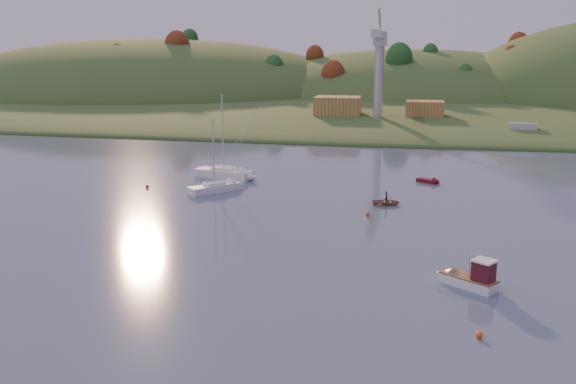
% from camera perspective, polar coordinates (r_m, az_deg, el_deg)
% --- Properties ---
extents(ground, '(500.00, 500.00, 0.00)m').
position_cam_1_polar(ground, '(41.43, -5.28, -15.53)').
color(ground, '#3D4A65').
rests_on(ground, ground).
extents(far_shore, '(620.00, 220.00, 1.50)m').
position_cam_1_polar(far_shore, '(265.78, 8.94, 8.59)').
color(far_shore, '#2C471C').
rests_on(far_shore, ground).
extents(shore_slope, '(640.00, 150.00, 7.00)m').
position_cam_1_polar(shore_slope, '(201.09, 8.14, 7.24)').
color(shore_slope, '#2C471C').
rests_on(shore_slope, ground).
extents(hill_left_far, '(120.00, 100.00, 32.00)m').
position_cam_1_polar(hill_left_far, '(303.18, -23.37, 8.22)').
color(hill_left_far, '#2C471C').
rests_on(hill_left_far, ground).
extents(hill_left, '(170.00, 140.00, 44.00)m').
position_cam_1_polar(hill_left, '(256.24, -12.13, 8.30)').
color(hill_left, '#2C471C').
rests_on(hill_left, ground).
extents(hill_center, '(140.00, 120.00, 36.00)m').
position_cam_1_polar(hill_center, '(245.63, 11.09, 8.16)').
color(hill_center, '#2C471C').
rests_on(hill_center, ground).
extents(hillside_trees, '(280.00, 50.00, 32.00)m').
position_cam_1_polar(hillside_trees, '(220.97, 8.44, 7.74)').
color(hillside_trees, '#1B4D1D').
rests_on(hillside_trees, ground).
extents(wharf, '(42.00, 16.00, 2.40)m').
position_cam_1_polar(wharf, '(158.03, 9.10, 6.10)').
color(wharf, slate).
rests_on(wharf, ground).
extents(shed_west, '(11.00, 8.00, 4.80)m').
position_cam_1_polar(shed_west, '(159.63, 4.45, 7.59)').
color(shed_west, olive).
rests_on(shed_west, wharf).
extents(shed_east, '(9.00, 7.00, 4.00)m').
position_cam_1_polar(shed_east, '(159.59, 12.06, 7.20)').
color(shed_east, olive).
rests_on(shed_east, wharf).
extents(dock_crane, '(3.20, 28.00, 20.30)m').
position_cam_1_polar(dock_crane, '(153.49, 8.11, 11.92)').
color(dock_crane, '#B7B7BC').
rests_on(dock_crane, wharf).
extents(fishing_boat, '(5.54, 4.69, 3.57)m').
position_cam_1_polar(fishing_boat, '(56.04, 15.43, -7.26)').
color(fishing_boat, white).
rests_on(fishing_boat, ground).
extents(sailboat_near, '(6.45, 7.03, 10.21)m').
position_cam_1_polar(sailboat_near, '(88.25, -6.56, 0.44)').
color(sailboat_near, white).
rests_on(sailboat_near, ground).
extents(sailboat_far, '(9.42, 5.18, 12.52)m').
position_cam_1_polar(sailboat_far, '(97.44, -5.74, 1.72)').
color(sailboat_far, white).
rests_on(sailboat_far, ground).
extents(canoe, '(3.84, 3.00, 0.73)m').
position_cam_1_polar(canoe, '(81.65, 8.74, -0.88)').
color(canoe, '#8F6C4F').
rests_on(canoe, ground).
extents(paddler, '(0.43, 0.59, 1.49)m').
position_cam_1_polar(paddler, '(81.56, 8.75, -0.62)').
color(paddler, black).
rests_on(paddler, ground).
extents(red_tender, '(3.78, 3.00, 1.25)m').
position_cam_1_polar(red_tender, '(95.64, 12.66, 0.93)').
color(red_tender, '#580C16').
rests_on(red_tender, ground).
extents(work_vessel, '(13.80, 6.53, 3.41)m').
position_cam_1_polar(work_vessel, '(145.82, 20.12, 4.91)').
color(work_vessel, slate).
rests_on(work_vessel, ground).
extents(buoy_0, '(0.50, 0.50, 0.50)m').
position_cam_1_polar(buoy_0, '(47.04, 16.64, -12.07)').
color(buoy_0, '#FF510D').
rests_on(buoy_0, ground).
extents(buoy_1, '(0.50, 0.50, 0.50)m').
position_cam_1_polar(buoy_1, '(76.14, 7.09, -1.94)').
color(buoy_1, '#FF510D').
rests_on(buoy_1, ground).
extents(buoy_2, '(0.50, 0.50, 0.50)m').
position_cam_1_polar(buoy_2, '(92.16, -12.40, 0.48)').
color(buoy_2, '#FF510D').
rests_on(buoy_2, ground).
extents(buoy_3, '(0.50, 0.50, 0.50)m').
position_cam_1_polar(buoy_3, '(101.30, -7.92, 1.78)').
color(buoy_3, '#FF510D').
rests_on(buoy_3, ground).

